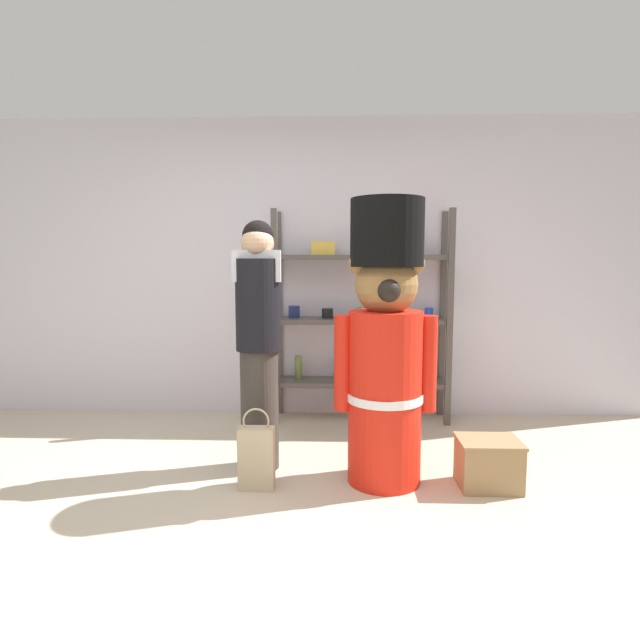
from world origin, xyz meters
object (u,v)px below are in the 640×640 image
at_px(merchandise_shelf, 362,314).
at_px(display_crate, 488,463).
at_px(person_shopper, 259,338).
at_px(shopping_bag, 256,457).
at_px(teddy_bear_guard, 386,345).

distance_m(merchandise_shelf, display_crate, 1.72).
xyz_separation_m(person_shopper, shopping_bag, (0.03, -0.33, -0.67)).
height_order(teddy_bear_guard, display_crate, teddy_bear_guard).
bearing_deg(merchandise_shelf, display_crate, -62.35).
relative_size(merchandise_shelf, shopping_bag, 3.61).
bearing_deg(teddy_bear_guard, display_crate, -5.74).
bearing_deg(shopping_bag, teddy_bear_guard, 9.90).
bearing_deg(display_crate, person_shopper, 169.86).
bearing_deg(shopping_bag, person_shopper, 94.88).
relative_size(teddy_bear_guard, shopping_bag, 3.48).
height_order(person_shopper, display_crate, person_shopper).
xyz_separation_m(shopping_bag, display_crate, (1.40, 0.07, -0.05)).
bearing_deg(display_crate, merchandise_shelf, 117.65).
relative_size(teddy_bear_guard, person_shopper, 1.07).
relative_size(merchandise_shelf, display_crate, 4.86).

